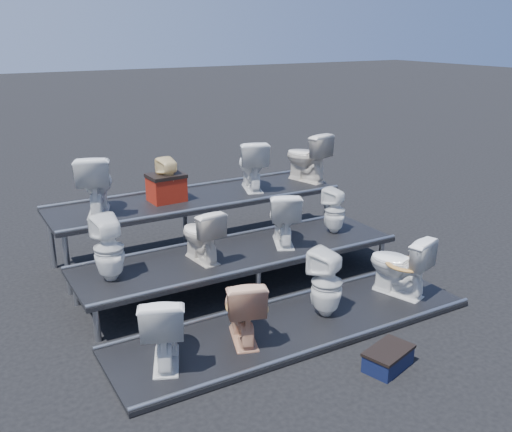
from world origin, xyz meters
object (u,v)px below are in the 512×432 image
toilet_5 (201,235)px  toilet_8 (96,184)px  toilet_9 (169,180)px  red_crate (167,189)px  toilet_6 (283,217)px  toilet_11 (307,157)px  toilet_2 (327,283)px  toilet_1 (242,308)px  step_stool (388,360)px  toilet_7 (335,211)px  toilet_3 (399,265)px  toilet_0 (164,327)px  toilet_10 (252,165)px  toilet_4 (109,248)px

toilet_5 → toilet_8: size_ratio=0.84×
toilet_9 → red_crate: (-0.02, 0.05, -0.14)m
toilet_6 → red_crate: (-1.09, 1.35, 0.21)m
toilet_11 → toilet_2: bearing=46.2°
toilet_1 → step_stool: bearing=151.3°
toilet_2 → toilet_6: (0.24, 1.30, 0.37)m
toilet_5 → toilet_7: bearing=174.1°
toilet_9 → toilet_3: bearing=120.0°
toilet_0 → toilet_9: 2.92m
toilet_10 → toilet_3: bearing=121.6°
toilet_5 → toilet_9: bearing=-100.9°
toilet_0 → toilet_3: 3.04m
toilet_9 → toilet_10: size_ratio=0.83×
toilet_2 → toilet_7: size_ratio=1.24×
toilet_6 → red_crate: 1.75m
toilet_6 → toilet_10: 1.39m
toilet_6 → toilet_5: bearing=24.7°
toilet_5 → toilet_10: 1.99m
toilet_2 → toilet_6: size_ratio=1.09×
toilet_0 → toilet_4: size_ratio=1.01×
toilet_4 → toilet_8: 1.39m
toilet_3 → toilet_10: bearing=-95.3°
toilet_4 → toilet_3: bearing=154.2°
toilet_7 → toilet_9: size_ratio=1.02×
toilet_1 → toilet_7: 2.55m
toilet_2 → step_stool: 1.17m
toilet_10 → toilet_9: bearing=18.7°
toilet_2 → toilet_6: bearing=-122.6°
toilet_3 → red_crate: red_crate is taller
toilet_2 → toilet_1: bearing=-22.3°
toilet_8 → step_stool: (1.79, -3.71, -1.17)m
toilet_5 → toilet_9: size_ratio=1.07×
toilet_3 → toilet_10: toilet_10 is taller
toilet_6 → red_crate: red_crate is taller
toilet_3 → toilet_6: (-0.86, 1.30, 0.38)m
toilet_0 → toilet_6: size_ratio=1.06×
toilet_8 → toilet_9: size_ratio=1.27×
toilet_6 → toilet_8: bearing=-7.3°
toilet_4 → toilet_6: 2.32m
toilet_0 → toilet_10: (2.45, 2.60, 0.79)m
toilet_7 → toilet_5: bearing=-19.5°
toilet_7 → red_crate: bearing=-54.2°
toilet_3 → toilet_8: toilet_8 is taller
toilet_1 → toilet_3: size_ratio=0.95×
toilet_5 → toilet_11: (2.45, 1.30, 0.45)m
toilet_4 → toilet_9: size_ratio=1.21×
toilet_5 → toilet_6: size_ratio=0.92×
toilet_5 → toilet_10: (1.44, 1.30, 0.44)m
toilet_4 → red_crate: size_ratio=1.59×
toilet_4 → toilet_8: (0.24, 1.30, 0.42)m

